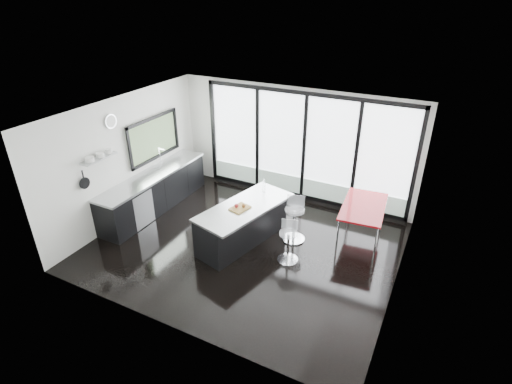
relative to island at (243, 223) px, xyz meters
The scene contains 11 objects.
floor 0.48m from the island, 44.82° to the right, with size 6.00×5.00×0.00m, color black.
ceiling 2.36m from the island, 44.82° to the right, with size 6.00×5.00×0.00m, color white.
wall_back 2.51m from the island, 80.32° to the left, with size 6.00×0.09×2.80m.
wall_front 2.80m from the island, 87.22° to the right, with size 6.00×0.00×2.80m, color silver.
wall_left 3.06m from the island, behind, with size 0.26×5.00×2.80m.
wall_right 3.27m from the island, ahead, with size 0.00×5.00×2.80m, color silver.
counter_cabinets 2.56m from the island, behind, with size 0.69×3.24×1.36m.
island is the anchor object (origin of this frame).
bar_stool_near 1.14m from the island, ahead, with size 0.42×0.42×0.66m, color silver.
bar_stool_far 1.09m from the island, 29.76° to the left, with size 0.48×0.48×0.76m, color silver.
red_table 2.52m from the island, 29.82° to the left, with size 0.84×1.48×0.79m, color maroon.
Camera 1 is at (3.32, -6.03, 4.88)m, focal length 28.00 mm.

